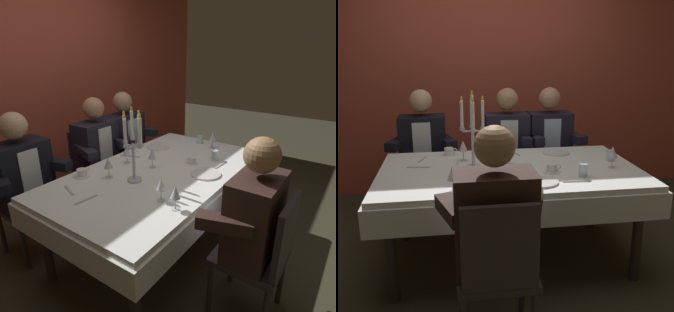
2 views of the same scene
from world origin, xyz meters
The scene contains 24 objects.
ground_plane centered at (0.00, 0.00, 0.00)m, with size 12.00×12.00×0.00m, color #363424.
back_wall centered at (0.00, 1.66, 1.35)m, with size 6.00×0.12×2.70m, color #BA4937.
dining_table centered at (0.00, 0.00, 0.62)m, with size 1.94×1.14×0.74m.
candelabra centered at (-0.27, 0.04, 1.01)m, with size 0.19×0.19×0.57m.
dinner_plate_0 centered at (0.45, 0.35, 0.75)m, with size 0.23×0.23×0.01m, color white.
dinner_plate_1 centered at (0.15, -0.35, 0.75)m, with size 0.25×0.25×0.01m, color white.
wine_glass_0 centered at (-0.39, -0.30, 0.85)m, with size 0.07×0.07×0.16m.
wine_glass_1 centered at (-0.03, 0.33, 0.85)m, with size 0.07×0.07×0.16m.
wine_glass_2 centered at (-0.33, 0.25, 0.85)m, with size 0.07×0.07×0.16m.
wine_glass_3 centered at (-0.43, -0.44, 0.85)m, with size 0.07×0.07×0.16m.
wine_glass_4 centered at (0.75, -0.10, 0.85)m, with size 0.07×0.07×0.16m.
wine_glass_5 centered at (0.02, 0.09, 0.86)m, with size 0.07×0.07×0.16m.
water_tumbler_0 centered at (0.47, -0.27, 0.79)m, with size 0.06×0.06×0.09m, color silver.
water_tumbler_1 centered at (0.81, 0.07, 0.78)m, with size 0.06×0.06×0.09m, color silver.
coffee_cup_0 centered at (0.28, -0.14, 0.77)m, with size 0.13×0.12×0.06m.
coffee_cup_1 centered at (-0.44, 0.43, 0.77)m, with size 0.13×0.12×0.06m.
spoon_0 centered at (-0.67, 0.11, 0.74)m, with size 0.17×0.02×0.01m, color #B7B7BC.
knife_1 centered at (0.10, 0.41, 0.74)m, with size 0.19×0.02×0.01m, color #B7B7BC.
knife_2 centered at (0.39, -0.37, 0.74)m, with size 0.19×0.02×0.01m, color #B7B7BC.
fork_3 centered at (-0.65, 0.31, 0.74)m, with size 0.17×0.02×0.01m, color #B7B7BC.
seated_diner_0 centered at (-0.68, 0.89, 0.74)m, with size 0.63×0.48×1.24m.
seated_diner_1 centered at (-0.22, -0.89, 0.74)m, with size 0.63×0.48×1.24m.
seated_diner_2 centered at (0.12, 0.89, 0.74)m, with size 0.63×0.48×1.24m.
seated_diner_3 centered at (0.53, 0.89, 0.74)m, with size 0.63×0.48×1.24m.
Camera 1 is at (-1.76, -1.32, 1.71)m, focal length 31.11 mm.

